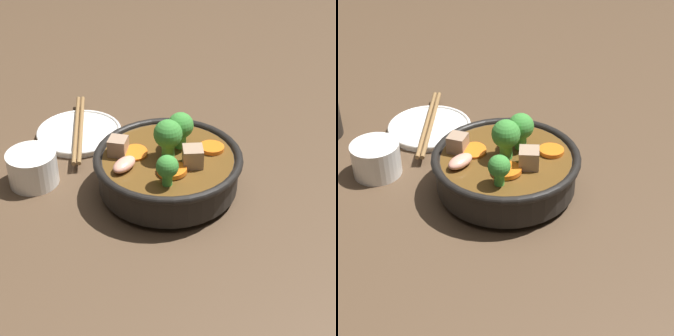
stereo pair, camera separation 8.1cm
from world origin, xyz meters
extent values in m
plane|color=#4C3826|center=(0.00, 0.00, 0.00)|extent=(3.00, 3.00, 0.00)
cylinder|color=black|center=(0.00, 0.00, 0.01)|extent=(0.11, 0.11, 0.01)
cylinder|color=black|center=(0.00, 0.00, 0.03)|extent=(0.20, 0.20, 0.05)
torus|color=black|center=(0.00, 0.00, 0.06)|extent=(0.21, 0.21, 0.01)
cylinder|color=brown|center=(0.00, 0.00, 0.04)|extent=(0.19, 0.19, 0.03)
cylinder|color=orange|center=(0.03, -0.06, 0.06)|extent=(0.05, 0.05, 0.01)
cylinder|color=orange|center=(-0.04, -0.01, 0.06)|extent=(0.06, 0.06, 0.01)
cylinder|color=orange|center=(0.00, 0.05, 0.06)|extent=(0.04, 0.04, 0.01)
cylinder|color=green|center=(0.03, -0.01, 0.07)|extent=(0.02, 0.02, 0.02)
sphere|color=#388433|center=(0.03, -0.01, 0.09)|extent=(0.04, 0.04, 0.04)
cylinder|color=green|center=(-0.06, -0.01, 0.07)|extent=(0.01, 0.01, 0.02)
sphere|color=#388433|center=(-0.06, -0.01, 0.09)|extent=(0.03, 0.03, 0.03)
cylinder|color=green|center=(0.00, 0.00, 0.07)|extent=(0.02, 0.02, 0.02)
sphere|color=#388433|center=(0.00, 0.00, 0.10)|extent=(0.04, 0.04, 0.04)
cube|color=#9E7F66|center=(-0.01, -0.04, 0.07)|extent=(0.03, 0.03, 0.03)
cube|color=#9E7F66|center=(0.00, 0.07, 0.07)|extent=(0.03, 0.03, 0.03)
ellipsoid|color=#EA9E84|center=(-0.04, 0.06, 0.06)|extent=(0.05, 0.04, 0.02)
cylinder|color=white|center=(0.13, 0.17, 0.01)|extent=(0.14, 0.14, 0.01)
torus|color=white|center=(0.13, 0.17, 0.01)|extent=(0.14, 0.14, 0.01)
cylinder|color=white|center=(-0.01, 0.20, 0.03)|extent=(0.07, 0.07, 0.05)
cylinder|color=brown|center=(-0.01, 0.20, 0.04)|extent=(0.06, 0.06, 0.00)
cylinder|color=olive|center=(0.13, 0.16, 0.02)|extent=(0.21, 0.05, 0.01)
cylinder|color=olive|center=(0.13, 0.17, 0.02)|extent=(0.21, 0.05, 0.01)
camera|label=1|loc=(-0.66, -0.08, 0.50)|focal=60.00mm
camera|label=2|loc=(-0.65, -0.16, 0.50)|focal=60.00mm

